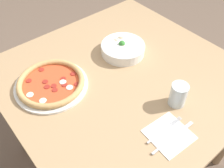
% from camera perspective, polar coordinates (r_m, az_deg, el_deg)
% --- Properties ---
extents(ground_plane, '(8.00, 8.00, 0.00)m').
position_cam_1_polar(ground_plane, '(1.81, 1.68, -15.56)').
color(ground_plane, brown).
extents(dining_table, '(1.06, 1.08, 0.76)m').
position_cam_1_polar(dining_table, '(1.27, 2.31, -1.26)').
color(dining_table, tan).
rests_on(dining_table, ground_plane).
extents(pizza, '(0.33, 0.33, 0.04)m').
position_cam_1_polar(pizza, '(1.16, -13.77, 0.13)').
color(pizza, white).
rests_on(pizza, dining_table).
extents(bowl, '(0.23, 0.23, 0.07)m').
position_cam_1_polar(bowl, '(1.30, 2.48, 8.22)').
color(bowl, white).
rests_on(bowl, dining_table).
extents(napkin, '(0.16, 0.16, 0.00)m').
position_cam_1_polar(napkin, '(1.00, 12.90, -11.17)').
color(napkin, white).
rests_on(napkin, dining_table).
extents(fork, '(0.02, 0.19, 0.00)m').
position_cam_1_polar(fork, '(1.00, 11.86, -10.28)').
color(fork, silver).
rests_on(fork, napkin).
extents(knife, '(0.02, 0.22, 0.01)m').
position_cam_1_polar(knife, '(0.99, 13.41, -12.07)').
color(knife, silver).
rests_on(knife, napkin).
extents(glass, '(0.07, 0.07, 0.11)m').
position_cam_1_polar(glass, '(1.07, 14.90, -2.38)').
color(glass, silver).
rests_on(glass, dining_table).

